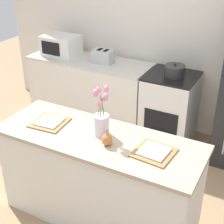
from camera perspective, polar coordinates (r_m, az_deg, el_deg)
ground_plane at (r=3.46m, az=-2.03°, el=-16.77°), size 10.00×10.00×0.00m
back_wall at (r=4.43m, az=10.97°, el=13.40°), size 5.20×0.08×2.70m
kitchen_island at (r=3.16m, az=-2.17°, el=-11.00°), size 1.80×0.66×0.89m
back_counter at (r=4.80m, az=-3.64°, el=3.59°), size 1.68×0.60×0.90m
stove_range at (r=4.36m, az=9.51°, el=0.57°), size 0.60×0.61×0.90m
flower_vase at (r=2.86m, az=-1.77°, el=-1.33°), size 0.14×0.16×0.43m
pear_figurine at (r=2.76m, az=-0.83°, el=-4.53°), size 0.09×0.09×0.14m
plate_setting_left at (r=3.15m, az=-10.28°, el=-1.61°), size 0.32×0.32×0.02m
plate_setting_right at (r=2.71m, az=7.02°, el=-6.58°), size 0.32×0.32×0.02m
toaster at (r=4.49m, az=-1.51°, el=9.25°), size 0.28×0.18×0.17m
cooking_pot at (r=4.13m, az=10.37°, el=6.76°), size 0.25×0.25×0.15m
microwave at (r=4.83m, az=-8.45°, el=10.91°), size 0.48×0.37×0.27m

